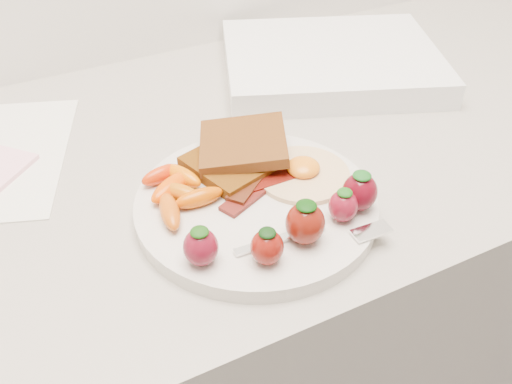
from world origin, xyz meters
name	(u,v)px	position (x,y,z in m)	size (l,w,h in m)	color
counter	(212,362)	(0.00, 1.70, 0.45)	(2.00, 0.60, 0.90)	gray
plate	(256,205)	(0.02, 1.57, 0.91)	(0.27, 0.27, 0.02)	beige
toast_lower	(233,163)	(0.02, 1.63, 0.93)	(0.09, 0.09, 0.01)	#3A1306
toast_upper	(243,143)	(0.04, 1.64, 0.94)	(0.10, 0.10, 0.01)	#3D1E06
fried_egg	(303,172)	(0.09, 1.58, 0.92)	(0.14, 0.14, 0.02)	beige
bacon_strips	(256,185)	(0.03, 1.58, 0.92)	(0.11, 0.08, 0.01)	black
baby_carrots	(177,190)	(-0.06, 1.61, 0.93)	(0.08, 0.11, 0.02)	#E74B00
strawberries	(301,220)	(0.03, 1.49, 0.94)	(0.22, 0.06, 0.05)	maroon
fork	(322,235)	(0.05, 1.48, 0.92)	(0.16, 0.05, 0.00)	white
appliance	(331,62)	(0.28, 1.81, 0.92)	(0.33, 0.26, 0.04)	white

